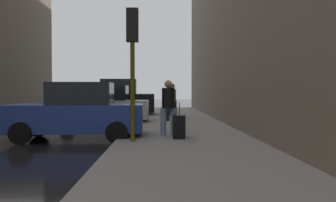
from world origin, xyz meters
TOP-DOWN VIEW (x-y plane):
  - ground_plane at (0.00, 0.00)m, footprint 120.00×120.00m
  - sidewalk at (6.00, 0.00)m, footprint 4.00×40.00m
  - parked_blue_sedan at (2.65, -0.66)m, footprint 4.26×2.17m
  - parked_silver_sedan at (2.65, 4.89)m, footprint 4.22×2.09m
  - parked_black_suv at (2.65, 10.15)m, footprint 4.65×2.17m
  - fire_hydrant at (4.45, 6.74)m, footprint 0.42×0.22m
  - traffic_light at (4.50, -2.16)m, footprint 0.32×0.32m
  - pedestrian_in_jeans at (5.50, -0.75)m, footprint 0.53×0.49m
  - pedestrian_in_tan_coat at (5.76, 4.96)m, footprint 0.53×0.50m
  - pedestrian_with_beanie at (5.96, 8.67)m, footprint 0.53×0.49m
  - rolling_suitcase at (5.81, -1.49)m, footprint 0.41×0.59m

SIDE VIEW (x-z plane):
  - ground_plane at x=0.00m, z-range 0.00..0.00m
  - sidewalk at x=6.00m, z-range 0.00..0.15m
  - rolling_suitcase at x=5.81m, z-range -0.03..1.01m
  - fire_hydrant at x=4.45m, z-range 0.15..0.85m
  - parked_blue_sedan at x=2.65m, z-range -0.05..1.74m
  - parked_silver_sedan at x=2.65m, z-range -0.05..1.74m
  - parked_black_suv at x=2.65m, z-range -0.09..2.16m
  - pedestrian_in_jeans at x=5.50m, z-range 0.25..1.96m
  - pedestrian_in_tan_coat at x=5.76m, z-range 0.25..1.96m
  - pedestrian_with_beanie at x=5.96m, z-range 0.25..2.02m
  - traffic_light at x=4.50m, z-range 0.96..4.56m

